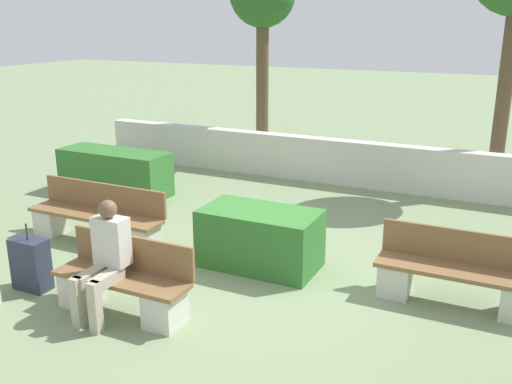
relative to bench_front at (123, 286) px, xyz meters
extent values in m
plane|color=gray|center=(0.86, 1.66, -0.31)|extent=(60.00, 60.00, 0.00)
cube|color=beige|center=(0.86, 6.07, 0.13)|extent=(11.49, 0.30, 0.88)
cube|color=brown|center=(0.00, -0.04, 0.10)|extent=(1.61, 0.44, 0.05)
cube|color=brown|center=(0.00, 0.20, 0.33)|extent=(1.61, 0.04, 0.40)
cube|color=beige|center=(-0.58, -0.04, -0.12)|extent=(0.36, 0.40, 0.39)
cube|color=beige|center=(0.58, -0.04, -0.12)|extent=(0.36, 0.40, 0.39)
cube|color=brown|center=(3.31, 1.77, 0.10)|extent=(1.80, 0.44, 0.05)
cube|color=brown|center=(3.31, 2.01, 0.33)|extent=(1.80, 0.05, 0.40)
cube|color=beige|center=(2.64, 1.77, -0.12)|extent=(0.36, 0.40, 0.39)
cube|color=brown|center=(-1.70, 1.50, 0.10)|extent=(2.18, 0.44, 0.05)
cube|color=brown|center=(-1.70, 1.74, 0.33)|extent=(2.18, 0.04, 0.40)
cube|color=beige|center=(-2.56, 1.50, -0.12)|extent=(0.36, 0.40, 0.39)
cube|color=beige|center=(-0.84, 1.50, -0.12)|extent=(0.36, 0.40, 0.39)
cube|color=#B2A893|center=(-0.21, -0.25, 0.19)|extent=(0.14, 0.46, 0.13)
cube|color=#B2A893|center=(-0.01, -0.25, 0.19)|extent=(0.14, 0.46, 0.13)
cube|color=#B2A893|center=(-0.23, -0.48, -0.03)|extent=(0.11, 0.11, 0.57)
cube|color=#B2A893|center=(0.01, -0.48, -0.03)|extent=(0.11, 0.11, 0.57)
cube|color=beige|center=(-0.11, -0.01, 0.53)|extent=(0.38, 0.22, 0.54)
sphere|color=brown|center=(-0.11, -0.03, 0.90)|extent=(0.20, 0.20, 0.20)
cube|color=#33702D|center=(-3.03, 3.60, 0.10)|extent=(2.15, 0.75, 0.82)
cube|color=#33702D|center=(0.84, 1.80, 0.07)|extent=(1.54, 0.85, 0.78)
cube|color=#282D42|center=(-1.38, -0.02, 0.01)|extent=(0.45, 0.25, 0.64)
cylinder|color=#333338|center=(-1.38, -0.02, 0.43)|extent=(0.02, 0.02, 0.20)
cylinder|color=brown|center=(-1.62, 7.12, 1.33)|extent=(0.28, 0.28, 3.29)
cylinder|color=brown|center=(3.39, 6.72, 1.46)|extent=(0.27, 0.27, 3.56)
camera|label=1|loc=(3.83, -4.55, 2.86)|focal=40.00mm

